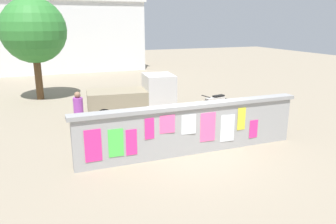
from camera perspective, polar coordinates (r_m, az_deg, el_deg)
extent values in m
plane|color=gray|center=(17.68, -7.08, 2.23)|extent=(60.00, 60.00, 0.00)
cube|color=#9A9A9A|center=(10.20, 4.17, -3.25)|extent=(7.20, 0.30, 1.47)
cube|color=gray|center=(9.97, 4.26, 1.09)|extent=(7.40, 0.42, 0.12)
cube|color=#F42D8C|center=(9.21, -12.89, -5.74)|extent=(0.46, 0.01, 0.93)
cube|color=#4CD84C|center=(9.32, -9.04, -5.34)|extent=(0.43, 0.02, 0.82)
cube|color=#F42D8C|center=(9.43, -6.37, -5.26)|extent=(0.32, 0.01, 0.77)
cube|color=#F42D8C|center=(9.46, -3.24, -2.92)|extent=(0.29, 0.02, 0.63)
cube|color=#F9599E|center=(9.61, -0.13, -2.13)|extent=(0.47, 0.03, 0.55)
cube|color=silver|center=(9.90, 3.62, -2.17)|extent=(0.47, 0.03, 0.62)
cube|color=#F9599E|center=(10.23, 6.94, -2.62)|extent=(0.51, 0.02, 0.92)
cube|color=silver|center=(10.61, 10.30, -2.79)|extent=(0.49, 0.03, 0.88)
cube|color=yellow|center=(10.80, 12.65, -1.17)|extent=(0.30, 0.02, 0.74)
cube|color=#F42D8C|center=(11.19, 14.65, -2.87)|extent=(0.32, 0.02, 0.61)
cylinder|color=black|center=(14.87, -1.80, 1.22)|extent=(0.72, 0.27, 0.70)
cylinder|color=black|center=(13.65, -0.51, -0.07)|extent=(0.72, 0.27, 0.70)
cylinder|color=black|center=(14.51, -11.43, 0.56)|extent=(0.72, 0.27, 0.70)
cylinder|color=black|center=(13.26, -11.01, -0.83)|extent=(0.72, 0.27, 0.70)
cube|color=silver|center=(14.07, -1.59, 3.53)|extent=(1.35, 1.62, 1.50)
cube|color=gray|center=(13.83, -8.85, 1.87)|extent=(2.55, 1.75, 0.90)
cylinder|color=black|center=(14.48, 6.23, 0.54)|extent=(0.61, 0.23, 0.60)
cylinder|color=black|center=(15.34, 9.94, 1.24)|extent=(0.61, 0.25, 0.60)
cube|color=silver|center=(14.83, 8.18, 1.95)|extent=(1.03, 0.46, 0.32)
cube|color=black|center=(14.93, 8.77, 2.72)|extent=(0.60, 0.34, 0.10)
cube|color=#262626|center=(14.41, 6.60, 2.71)|extent=(0.16, 0.55, 0.03)
cylinder|color=black|center=(12.42, 12.38, -2.12)|extent=(0.66, 0.08, 0.66)
cylinder|color=black|center=(13.06, 16.08, -1.51)|extent=(0.66, 0.08, 0.66)
cube|color=red|center=(12.68, 14.33, -1.03)|extent=(0.95, 0.09, 0.06)
cylinder|color=red|center=(12.71, 14.93, 0.00)|extent=(0.03, 0.03, 0.40)
cube|color=black|center=(12.66, 14.99, 0.88)|extent=(0.20, 0.09, 0.05)
cube|color=black|center=(12.30, 12.72, 0.36)|extent=(0.06, 0.44, 0.03)
cylinder|color=black|center=(12.01, 5.88, -2.44)|extent=(0.65, 0.21, 0.66)
cylinder|color=black|center=(11.84, 0.89, -2.62)|extent=(0.65, 0.21, 0.66)
cube|color=#1933A5|center=(11.86, 3.42, -1.70)|extent=(0.93, 0.29, 0.06)
cylinder|color=#1933A5|center=(11.77, 2.71, -0.70)|extent=(0.04, 0.04, 0.40)
cube|color=black|center=(11.72, 2.72, 0.24)|extent=(0.21, 0.13, 0.05)
cube|color=black|center=(11.84, 5.71, 0.09)|extent=(0.15, 0.44, 0.03)
cylinder|color=#3F994C|center=(12.33, -15.47, -2.11)|extent=(0.12, 0.12, 0.80)
cylinder|color=#3F994C|center=(12.24, -14.75, -2.19)|extent=(0.12, 0.12, 0.80)
cylinder|color=purple|center=(12.10, -15.34, 1.02)|extent=(0.48, 0.48, 0.60)
sphere|color=#8C664C|center=(12.01, -15.48, 2.91)|extent=(0.22, 0.22, 0.22)
cylinder|color=brown|center=(18.64, -21.60, 5.74)|extent=(0.37, 0.37, 2.42)
sphere|color=#307C31|center=(18.43, -22.33, 12.97)|extent=(3.29, 3.29, 3.29)
cube|color=silver|center=(30.47, -16.67, 12.49)|extent=(11.47, 6.83, 5.55)
cube|color=silver|center=(30.50, -17.12, 18.17)|extent=(11.77, 7.13, 0.50)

